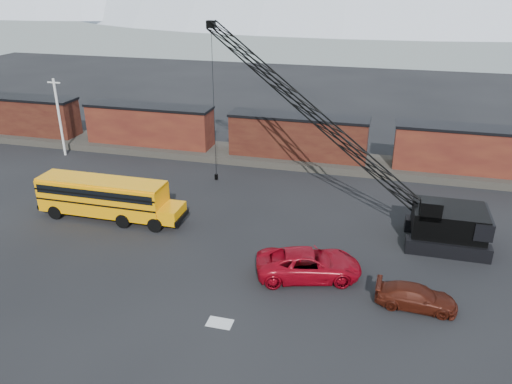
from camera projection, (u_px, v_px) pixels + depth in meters
The scene contains 12 objects.
ground at pixel (233, 282), 30.90m from camera, with size 160.00×160.00×0.00m, color black.
gravel_berm at pixel (297, 159), 50.24m from camera, with size 120.00×5.00×0.70m, color #423D36.
boxcar_west_far at pixel (21, 115), 56.73m from camera, with size 13.70×3.10×4.17m.
boxcar_west_near at pixel (150, 125), 53.00m from camera, with size 13.70×3.10×4.17m.
boxcar_mid at pixel (298, 136), 49.27m from camera, with size 13.70×3.10×4.17m.
boxcar_east_near at pixel (471, 149), 45.53m from camera, with size 13.70×3.10×4.17m.
utility_pole at pixel (59, 116), 50.77m from camera, with size 1.40×0.24×8.00m.
snow_patch at pixel (220, 323), 27.24m from camera, with size 1.40×0.90×0.02m, color silver.
school_bus at pixel (107, 197), 38.22m from camera, with size 11.65×2.65×3.19m.
red_pickup at pixel (309, 264), 31.08m from camera, with size 3.01×6.54×1.82m, color #9B0716.
maroon_suv at pixel (416, 297), 28.33m from camera, with size 1.85×4.55×1.32m, color #45160C.
crawler_crane at pixel (310, 111), 37.63m from camera, with size 22.69×9.73×14.22m.
Camera 1 is at (8.04, -24.82, 17.53)m, focal length 35.00 mm.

